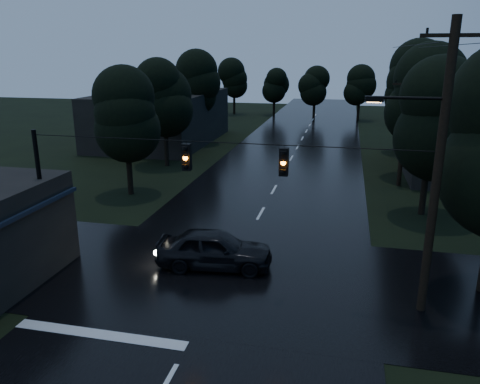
% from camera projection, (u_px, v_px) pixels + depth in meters
% --- Properties ---
extents(main_road, '(12.00, 120.00, 0.02)m').
position_uv_depth(main_road, '(284.00, 172.00, 36.20)').
color(main_road, black).
rests_on(main_road, ground).
extents(cross_street, '(60.00, 9.00, 0.02)m').
position_uv_depth(cross_street, '(226.00, 276.00, 19.38)').
color(cross_street, black).
rests_on(cross_street, ground).
extents(building_far_right, '(10.00, 14.00, 4.40)m').
position_uv_depth(building_far_right, '(470.00, 142.00, 36.35)').
color(building_far_right, black).
rests_on(building_far_right, ground).
extents(building_far_left, '(10.00, 16.00, 5.00)m').
position_uv_depth(building_far_left, '(161.00, 118.00, 47.79)').
color(building_far_left, black).
rests_on(building_far_left, ground).
extents(utility_pole_main, '(3.50, 0.30, 10.00)m').
position_uv_depth(utility_pole_main, '(435.00, 168.00, 15.37)').
color(utility_pole_main, black).
rests_on(utility_pole_main, ground).
extents(utility_pole_far, '(2.00, 0.30, 7.50)m').
position_uv_depth(utility_pole_far, '(404.00, 130.00, 31.47)').
color(utility_pole_far, black).
rests_on(utility_pole_far, ground).
extents(anchor_pole_left, '(0.18, 0.18, 6.00)m').
position_uv_depth(anchor_pole_left, '(43.00, 202.00, 19.17)').
color(anchor_pole_left, black).
rests_on(anchor_pole_left, ground).
extents(span_signals, '(15.00, 0.37, 1.12)m').
position_uv_depth(span_signals, '(233.00, 158.00, 16.82)').
color(span_signals, black).
rests_on(span_signals, ground).
extents(tree_left_a, '(3.92, 3.92, 8.26)m').
position_uv_depth(tree_left_a, '(125.00, 114.00, 29.13)').
color(tree_left_a, black).
rests_on(tree_left_a, ground).
extents(tree_left_b, '(4.20, 4.20, 8.85)m').
position_uv_depth(tree_left_b, '(164.00, 96.00, 36.62)').
color(tree_left_b, black).
rests_on(tree_left_b, ground).
extents(tree_left_c, '(4.48, 4.48, 9.44)m').
position_uv_depth(tree_left_c, '(196.00, 83.00, 45.98)').
color(tree_left_c, black).
rests_on(tree_left_c, ground).
extents(tree_right_a, '(4.20, 4.20, 8.85)m').
position_uv_depth(tree_right_a, '(433.00, 116.00, 25.21)').
color(tree_right_a, black).
rests_on(tree_right_a, ground).
extents(tree_right_b, '(4.48, 4.48, 9.44)m').
position_uv_depth(tree_right_b, '(423.00, 96.00, 32.45)').
color(tree_right_b, black).
rests_on(tree_right_b, ground).
extents(tree_right_c, '(4.76, 4.76, 10.03)m').
position_uv_depth(tree_right_c, '(415.00, 82.00, 41.56)').
color(tree_right_c, black).
rests_on(tree_right_c, ground).
extents(car, '(5.12, 2.51, 1.68)m').
position_uv_depth(car, '(215.00, 249.00, 19.99)').
color(car, black).
rests_on(car, ground).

